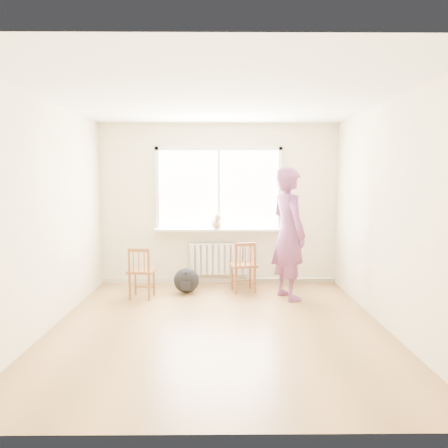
{
  "coord_description": "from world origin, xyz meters",
  "views": [
    {
      "loc": [
        0.02,
        -5.12,
        1.77
      ],
      "look_at": [
        0.08,
        1.2,
        1.12
      ],
      "focal_mm": 35.0,
      "sensor_mm": 36.0,
      "label": 1
    }
  ],
  "objects_px": {
    "chair_right": "(244,267)",
    "chair_left": "(141,273)",
    "cat": "(217,222)",
    "person": "(289,234)",
    "backpack": "(186,280)"
  },
  "relations": [
    {
      "from": "chair_left",
      "to": "person",
      "type": "bearing_deg",
      "value": -174.58
    },
    {
      "from": "cat",
      "to": "backpack",
      "type": "distance_m",
      "value": 1.1
    },
    {
      "from": "chair_left",
      "to": "person",
      "type": "relative_size",
      "value": 0.4
    },
    {
      "from": "chair_right",
      "to": "chair_left",
      "type": "bearing_deg",
      "value": 2.83
    },
    {
      "from": "chair_right",
      "to": "person",
      "type": "relative_size",
      "value": 0.41
    },
    {
      "from": "chair_left",
      "to": "cat",
      "type": "xyz_separation_m",
      "value": [
        1.12,
        0.79,
        0.68
      ]
    },
    {
      "from": "cat",
      "to": "backpack",
      "type": "xyz_separation_m",
      "value": [
        -0.47,
        -0.48,
        -0.87
      ]
    },
    {
      "from": "chair_right",
      "to": "backpack",
      "type": "relative_size",
      "value": 2.04
    },
    {
      "from": "chair_left",
      "to": "chair_right",
      "type": "relative_size",
      "value": 0.96
    },
    {
      "from": "chair_right",
      "to": "person",
      "type": "bearing_deg",
      "value": 141.06
    },
    {
      "from": "person",
      "to": "backpack",
      "type": "bearing_deg",
      "value": 56.44
    },
    {
      "from": "cat",
      "to": "chair_left",
      "type": "bearing_deg",
      "value": -155.04
    },
    {
      "from": "person",
      "to": "backpack",
      "type": "height_order",
      "value": "person"
    },
    {
      "from": "chair_left",
      "to": "cat",
      "type": "distance_m",
      "value": 1.53
    },
    {
      "from": "chair_left",
      "to": "backpack",
      "type": "height_order",
      "value": "chair_left"
    }
  ]
}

